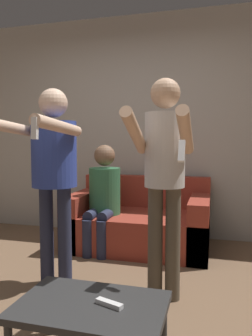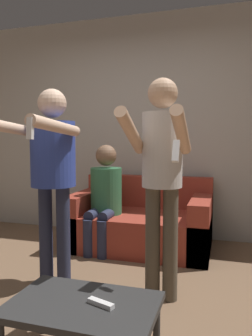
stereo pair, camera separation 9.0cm
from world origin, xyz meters
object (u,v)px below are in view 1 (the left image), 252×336
(person_standing_right, at_px, (164,165))
(coffee_table, at_px, (91,311))
(couch, at_px, (140,223))
(remote_on_table, at_px, (109,304))
(person_seated, at_px, (103,193))
(person_standing_left, at_px, (53,162))

(person_standing_right, distance_m, coffee_table, 1.11)
(couch, relative_size, coffee_table, 1.96)
(couch, height_order, remote_on_table, couch)
(couch, height_order, coffee_table, couch)
(couch, xyz_separation_m, remote_on_table, (0.29, -2.00, 0.10))
(person_seated, height_order, coffee_table, person_seated)
(coffee_table, bearing_deg, person_standing_right, 73.14)
(coffee_table, distance_m, remote_on_table, 0.11)
(person_seated, bearing_deg, couch, 31.87)
(person_standing_right, bearing_deg, person_standing_left, -179.73)
(person_standing_right, bearing_deg, couch, 110.63)
(person_standing_left, xyz_separation_m, person_seated, (0.09, 0.96, -0.39))
(person_standing_left, relative_size, person_standing_right, 0.98)
(person_seated, xyz_separation_m, remote_on_table, (0.64, -1.78, -0.26))
(person_seated, bearing_deg, person_standing_right, -50.13)
(person_seated, distance_m, remote_on_table, 1.91)
(coffee_table, relative_size, remote_on_table, 5.00)
(person_standing_right, relative_size, person_seated, 1.43)
(couch, distance_m, person_seated, 0.55)
(person_standing_left, distance_m, remote_on_table, 1.28)
(person_seated, relative_size, remote_on_table, 7.35)
(coffee_table, bearing_deg, couch, 95.48)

